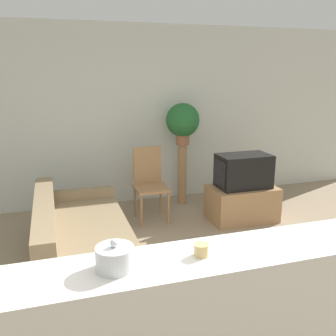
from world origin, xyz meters
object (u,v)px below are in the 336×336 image
at_px(television, 243,171).
at_px(wooden_chair, 150,180).
at_px(decorative_bowl, 115,258).
at_px(couch, 80,240).
at_px(potted_plant, 183,121).

relative_size(television, wooden_chair, 0.72).
height_order(television, wooden_chair, wooden_chair).
xyz_separation_m(wooden_chair, decorative_bowl, (-0.98, -3.04, 0.52)).
relative_size(couch, wooden_chair, 1.98).
bearing_deg(couch, decorative_bowl, -88.27).
height_order(wooden_chair, decorative_bowl, decorative_bowl).
bearing_deg(decorative_bowl, potted_plant, 65.05).
bearing_deg(decorative_bowl, television, 49.92).
distance_m(wooden_chair, potted_plant, 1.07).
xyz_separation_m(television, wooden_chair, (-1.19, 0.45, -0.16)).
bearing_deg(wooden_chair, television, -20.87).
height_order(wooden_chair, potted_plant, potted_plant).
xyz_separation_m(couch, television, (2.24, 0.56, 0.45)).
distance_m(couch, television, 2.35).
xyz_separation_m(couch, wooden_chair, (1.04, 1.01, 0.29)).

